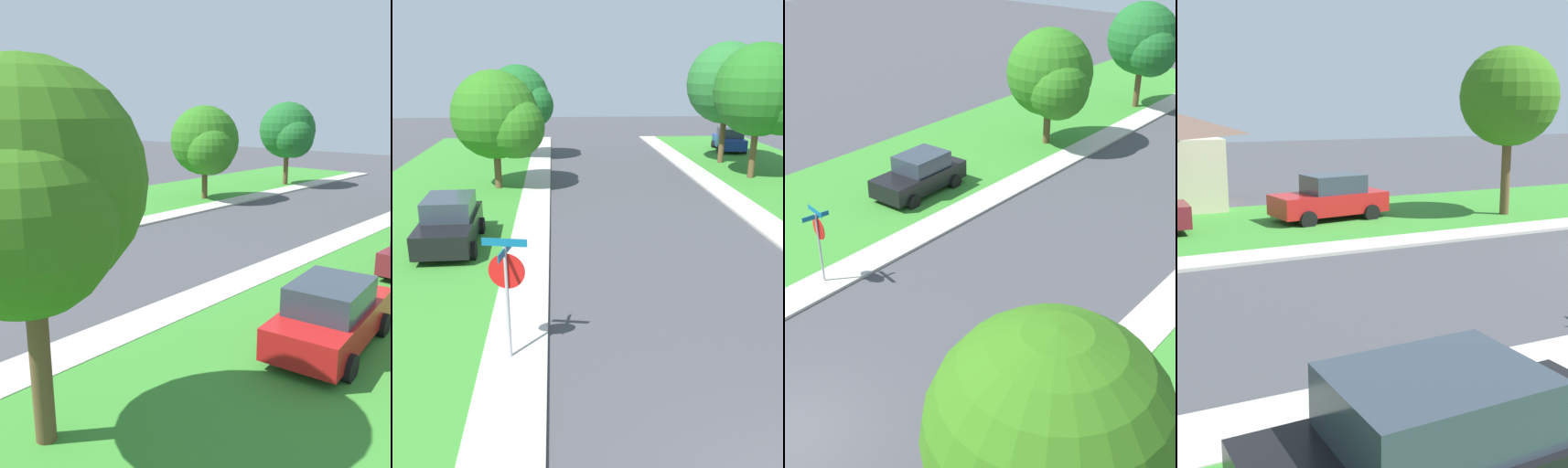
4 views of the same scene
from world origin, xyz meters
TOP-DOWN VIEW (x-y plane):
  - sidewalk_east at (4.70, 12.00)m, footprint 1.40×56.00m
  - lawn_east at (9.40, 12.00)m, footprint 8.00×56.00m
  - sidewalk_west at (-4.70, 12.00)m, footprint 1.40×56.00m
  - car_red_kerbside_mid at (9.17, 6.83)m, footprint 2.43×4.49m
  - car_black_behind_trees at (-7.42, 12.10)m, footprint 2.14×4.36m
  - tree_sidewalk_far at (7.39, 0.08)m, footprint 4.06×3.78m

SIDE VIEW (x-z plane):
  - lawn_east at x=9.40m, z-range 0.00..0.08m
  - sidewalk_east at x=4.70m, z-range 0.00..0.10m
  - sidewalk_west at x=-4.70m, z-range 0.00..0.10m
  - car_red_kerbside_mid at x=9.17m, z-range -0.01..1.75m
  - car_black_behind_trees at x=-7.42m, z-range -0.01..1.75m
  - tree_sidewalk_far at x=7.39m, z-range 1.24..7.77m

